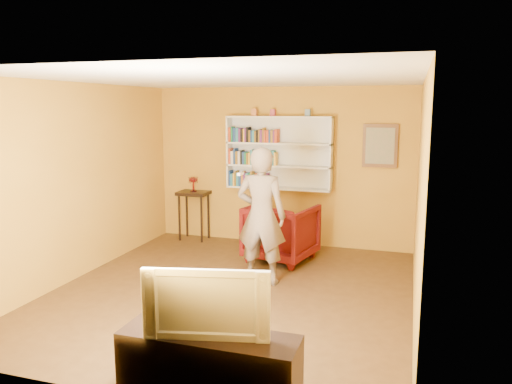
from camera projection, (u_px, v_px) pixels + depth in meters
The scene contains 16 objects.
room_shell at pixel (231, 215), 6.29m from camera, with size 5.30×5.80×2.88m.
bookshelf at pixel (280, 153), 8.46m from camera, with size 1.80×0.29×1.23m.
books_row_lower at pixel (249, 179), 8.59m from camera, with size 0.69×0.19×0.27m.
books_row_middle at pixel (253, 158), 8.51m from camera, with size 0.84×0.19×0.27m.
books_row_upper at pixel (254, 136), 8.44m from camera, with size 0.86×0.19×0.26m.
ornament_left at pixel (254, 112), 8.42m from camera, with size 0.09×0.09×0.12m, color #C77038.
ornament_centre at pixel (273, 113), 8.32m from camera, with size 0.08×0.08×0.11m, color #A73747.
ornament_right at pixel (308, 113), 8.15m from camera, with size 0.08×0.08×0.11m, color slate.
framed_painting at pixel (380, 146), 7.99m from camera, with size 0.55×0.05×0.70m.
console_table at pixel (194, 200), 8.91m from camera, with size 0.54×0.41×0.88m.
ruby_lustre at pixel (193, 181), 8.86m from camera, with size 0.16×0.16×0.26m.
armchair at pixel (281, 232), 7.75m from camera, with size 0.95×0.97×0.89m, color #430408.
person at pixel (261, 216), 6.67m from camera, with size 0.68×0.44×1.85m, color #6E5E51.
game_remote at pixel (240, 174), 6.32m from camera, with size 0.04×0.15×0.04m, color white.
tv_cabinet at pixel (209, 365), 4.12m from camera, with size 1.50×0.45×0.54m, color black.
television at pixel (208, 300), 4.02m from camera, with size 1.02×0.13×0.59m, color black.
Camera 1 is at (2.15, -5.77, 2.37)m, focal length 35.00 mm.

